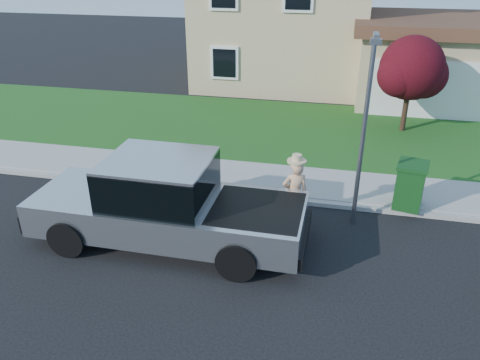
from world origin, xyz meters
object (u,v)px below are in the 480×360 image
object	(u,v)px
pickup_truck	(167,205)
woman	(295,192)
ornamental_tree	(412,71)
trash_bin	(410,185)
street_lamp	(365,123)

from	to	relation	value
pickup_truck	woman	size ratio (longest dim) A/B	3.39
pickup_truck	ornamental_tree	size ratio (longest dim) A/B	1.85
woman	trash_bin	distance (m)	3.13
ornamental_tree	pickup_truck	bearing A→B (deg)	-124.31
pickup_truck	trash_bin	xyz separation A→B (m)	(5.61, 2.71, -0.22)
woman	ornamental_tree	xyz separation A→B (m)	(3.28, 7.49, 1.43)
woman	ornamental_tree	size ratio (longest dim) A/B	0.55
pickup_truck	ornamental_tree	xyz separation A→B (m)	(6.07, 8.89, 1.34)
woman	trash_bin	bearing A→B (deg)	-172.94
woman	pickup_truck	bearing A→B (deg)	8.76
pickup_truck	street_lamp	world-z (taller)	street_lamp
street_lamp	pickup_truck	bearing A→B (deg)	-157.79
woman	trash_bin	world-z (taller)	woman
woman	street_lamp	distance (m)	2.32
woman	ornamental_tree	distance (m)	8.31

